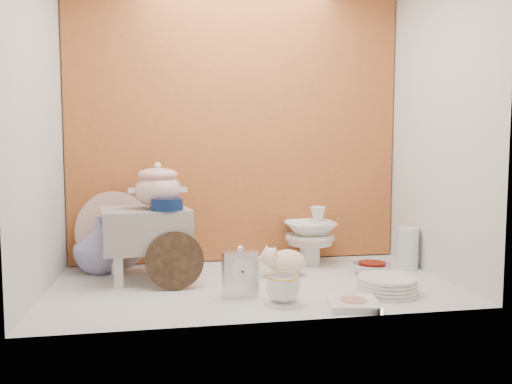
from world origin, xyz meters
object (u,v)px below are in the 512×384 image
(mantel_clock, at_px, (240,272))
(step_stool, at_px, (146,243))
(floral_platter, at_px, (113,231))
(blue_white_vase, at_px, (101,245))
(dinner_plate_stack, at_px, (387,285))
(porcelain_tower, at_px, (310,235))
(soup_tureen, at_px, (158,185))
(plush_pig, at_px, (287,262))
(gold_rim_teacup, at_px, (283,288))
(crystal_bowl, at_px, (372,269))

(mantel_clock, bearing_deg, step_stool, 129.26)
(floral_platter, relative_size, blue_white_vase, 1.46)
(step_stool, xyz_separation_m, blue_white_vase, (-0.23, 0.17, -0.03))
(dinner_plate_stack, xyz_separation_m, porcelain_tower, (-0.17, 0.59, 0.12))
(soup_tureen, distance_m, porcelain_tower, 0.86)
(step_stool, distance_m, blue_white_vase, 0.28)
(blue_white_vase, bearing_deg, plush_pig, -14.90)
(plush_pig, bearing_deg, gold_rim_teacup, -90.48)
(step_stool, distance_m, soup_tureen, 0.29)
(soup_tureen, xyz_separation_m, mantel_clock, (0.34, -0.36, -0.34))
(floral_platter, bearing_deg, plush_pig, -16.92)
(floral_platter, distance_m, gold_rim_teacup, 1.00)
(step_stool, relative_size, floral_platter, 0.98)
(blue_white_vase, bearing_deg, mantel_clock, -41.06)
(crystal_bowl, bearing_deg, blue_white_vase, 167.05)
(floral_platter, bearing_deg, mantel_clock, -44.77)
(blue_white_vase, bearing_deg, crystal_bowl, -12.95)
(dinner_plate_stack, bearing_deg, porcelain_tower, 106.02)
(blue_white_vase, distance_m, gold_rim_teacup, 1.03)
(plush_pig, relative_size, porcelain_tower, 0.75)
(blue_white_vase, relative_size, porcelain_tower, 0.89)
(soup_tureen, height_order, porcelain_tower, soup_tureen)
(soup_tureen, bearing_deg, mantel_clock, -46.88)
(gold_rim_teacup, relative_size, crystal_bowl, 0.71)
(gold_rim_teacup, bearing_deg, mantel_clock, 142.87)
(mantel_clock, distance_m, crystal_bowl, 0.73)
(gold_rim_teacup, bearing_deg, crystal_bowl, 34.30)
(gold_rim_teacup, bearing_deg, dinner_plate_stack, 7.12)
(crystal_bowl, height_order, porcelain_tower, porcelain_tower)
(floral_platter, bearing_deg, crystal_bowl, -14.24)
(floral_platter, distance_m, crystal_bowl, 1.30)
(soup_tureen, xyz_separation_m, blue_white_vase, (-0.29, 0.19, -0.31))
(gold_rim_teacup, distance_m, porcelain_tower, 0.72)
(mantel_clock, bearing_deg, gold_rim_teacup, -44.52)
(plush_pig, relative_size, crystal_bowl, 1.24)
(step_stool, distance_m, floral_platter, 0.25)
(mantel_clock, distance_m, dinner_plate_stack, 0.63)
(floral_platter, height_order, dinner_plate_stack, floral_platter)
(floral_platter, xyz_separation_m, crystal_bowl, (1.25, -0.32, -0.17))
(soup_tureen, relative_size, porcelain_tower, 0.83)
(floral_platter, relative_size, crystal_bowl, 2.15)
(step_stool, distance_m, gold_rim_teacup, 0.75)
(step_stool, height_order, dinner_plate_stack, step_stool)
(soup_tureen, xyz_separation_m, floral_platter, (-0.23, 0.20, -0.24))
(mantel_clock, distance_m, gold_rim_teacup, 0.20)
(crystal_bowl, bearing_deg, gold_rim_teacup, -145.70)
(soup_tureen, bearing_deg, crystal_bowl, -6.43)
(step_stool, relative_size, porcelain_tower, 1.27)
(dinner_plate_stack, bearing_deg, mantel_clock, 174.51)
(floral_platter, height_order, plush_pig, floral_platter)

